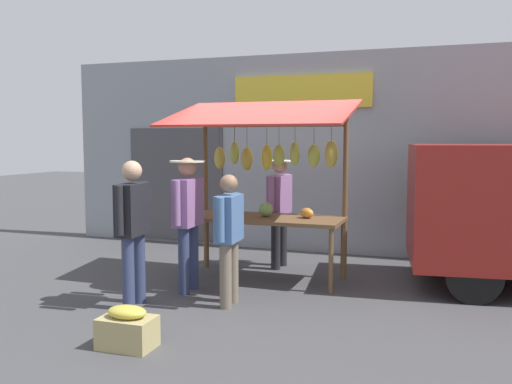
% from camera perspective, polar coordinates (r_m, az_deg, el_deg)
% --- Properties ---
extents(ground_plane, '(40.00, 40.00, 0.00)m').
position_cam_1_polar(ground_plane, '(7.92, 0.74, -8.84)').
color(ground_plane, '#424244').
extents(street_backdrop, '(9.00, 0.30, 3.40)m').
position_cam_1_polar(street_backdrop, '(9.79, 4.67, 3.94)').
color(street_backdrop, '#8C939E').
rests_on(street_backdrop, ground).
extents(market_stall, '(2.50, 1.46, 2.50)m').
position_cam_1_polar(market_stall, '(7.74, 0.95, 2.46)').
color(market_stall, brown).
rests_on(market_stall, ground).
extents(vendor_with_sunhat, '(0.43, 0.71, 1.67)m').
position_cam_1_polar(vendor_with_sunhat, '(8.44, 2.39, -1.13)').
color(vendor_with_sunhat, '#232328').
rests_on(vendor_with_sunhat, ground).
extents(shopper_in_striped_shirt, '(0.25, 0.67, 1.54)m').
position_cam_1_polar(shopper_in_striped_shirt, '(6.54, -2.77, -4.02)').
color(shopper_in_striped_shirt, '#726656').
rests_on(shopper_in_striped_shirt, ground).
extents(shopper_with_ponytail, '(0.26, 0.72, 1.71)m').
position_cam_1_polar(shopper_with_ponytail, '(6.63, -12.43, -3.00)').
color(shopper_with_ponytail, navy).
rests_on(shopper_with_ponytail, ground).
extents(shopper_with_shopping_bag, '(0.44, 0.72, 1.72)m').
position_cam_1_polar(shopper_with_shopping_bag, '(7.16, -6.94, -2.06)').
color(shopper_with_shopping_bag, navy).
rests_on(shopper_with_shopping_bag, ground).
extents(produce_crate_near, '(0.52, 0.35, 0.40)m').
position_cam_1_polar(produce_crate_near, '(5.52, -12.98, -13.41)').
color(produce_crate_near, tan).
rests_on(produce_crate_near, ground).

